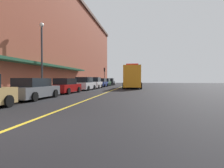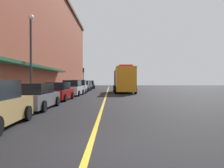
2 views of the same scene
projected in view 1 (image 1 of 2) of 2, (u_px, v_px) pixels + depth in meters
name	position (u px, v px, depth m)	size (l,w,h in m)	color
ground_plane	(117.00, 88.00, 30.00)	(112.00, 112.00, 0.00)	black
sidewalk_left	(81.00, 88.00, 30.95)	(2.40, 70.00, 0.15)	#9E9B93
lane_center_stripe	(117.00, 88.00, 30.00)	(0.16, 70.00, 0.01)	gold
brick_building_left	(47.00, 39.00, 30.62)	(9.76, 64.00, 16.48)	brown
parked_car_1	(34.00, 89.00, 13.49)	(2.02, 4.79, 1.55)	#595B60
parked_car_2	(66.00, 86.00, 19.28)	(2.06, 4.50, 1.58)	maroon
parked_car_3	(85.00, 84.00, 25.36)	(2.21, 4.52, 1.78)	silver
parked_car_4	(95.00, 83.00, 30.72)	(2.25, 4.59, 1.84)	silver
parked_car_5	(101.00, 83.00, 36.71)	(2.18, 4.32, 1.71)	navy
parked_car_6	(106.00, 82.00, 41.83)	(1.98, 4.15, 1.73)	#2D5133
parked_car_7	(111.00, 82.00, 47.50)	(2.07, 4.55, 1.80)	black
utility_truck	(133.00, 77.00, 30.77)	(3.05, 8.90, 3.84)	orange
parking_meter_0	(76.00, 82.00, 26.15)	(0.14, 0.18, 1.33)	#4C4C51
parking_meter_1	(58.00, 83.00, 20.32)	(0.14, 0.18, 1.33)	#4C4C51
parking_meter_2	(77.00, 82.00, 26.50)	(0.14, 0.18, 1.33)	#4C4C51
parking_meter_3	(92.00, 82.00, 34.43)	(0.14, 0.18, 1.33)	#4C4C51
street_lamp_left	(42.00, 50.00, 18.18)	(0.44, 0.44, 6.94)	#33383D
traffic_light_near	(104.00, 73.00, 46.25)	(0.38, 0.36, 4.30)	#232326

